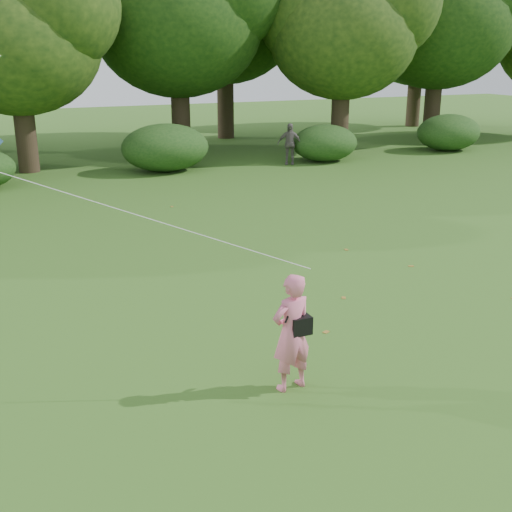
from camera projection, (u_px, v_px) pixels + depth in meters
name	position (u px, v px, depth m)	size (l,w,h in m)	color
ground	(329.00, 396.00, 8.96)	(100.00, 100.00, 0.00)	#265114
man_kite_flyer	(291.00, 333.00, 8.92)	(0.63, 0.41, 1.72)	pink
bystander_right	(289.00, 144.00, 26.96)	(1.01, 0.42, 1.73)	#685F5D
crossbody_bag	(300.00, 325.00, 8.90)	(0.43, 0.20, 0.70)	black
tree_line	(98.00, 26.00, 27.77)	(54.70, 15.30, 9.48)	#3A2D1E
shrub_band	(70.00, 157.00, 23.70)	(39.15, 3.22, 1.88)	#264919
fallen_leaves	(188.00, 279.00, 13.55)	(10.97, 10.30, 0.01)	olive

